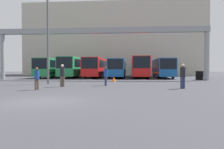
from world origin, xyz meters
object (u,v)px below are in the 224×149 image
bus_slot_0 (53,67)px  pedestrian_mid_left (106,76)px  bus_slot_2 (96,67)px  pedestrian_near_left (62,75)px  bus_slot_4 (140,66)px  pedestrian_mid_right (37,78)px  traffic_cone (114,79)px  tire_stack (199,75)px  pedestrian_near_center (183,76)px  bus_slot_5 (163,67)px  lamp_post (48,36)px  bus_slot_3 (118,67)px  bus_slot_1 (74,66)px

bus_slot_0 → pedestrian_mid_left: size_ratio=6.72×
bus_slot_0 → bus_slot_2: (7.32, -0.08, 0.04)m
bus_slot_2 → pedestrian_near_left: size_ratio=5.99×
bus_slot_4 → pedestrian_mid_right: size_ratio=7.51×
traffic_cone → tire_stack: bearing=23.8°
bus_slot_0 → bus_slot_4: bearing=1.4°
pedestrian_mid_right → bus_slot_0: bearing=54.8°
traffic_cone → pedestrian_mid_left: bearing=-92.2°
bus_slot_0 → pedestrian_mid_left: bearing=-57.4°
pedestrian_near_left → traffic_cone: size_ratio=3.27×
pedestrian_mid_left → pedestrian_near_center: pedestrian_near_center is taller
bus_slot_4 → pedestrian_mid_left: bearing=-101.8°
bus_slot_2 → bus_slot_5: (10.98, -0.23, -0.10)m
lamp_post → bus_slot_3: bearing=69.9°
pedestrian_near_left → bus_slot_4: bearing=36.3°
bus_slot_4 → traffic_cone: bearing=-106.6°
bus_slot_5 → tire_stack: size_ratio=8.75×
bus_slot_1 → lamp_post: bearing=-84.5°
pedestrian_mid_right → pedestrian_near_center: bearing=-42.0°
bus_slot_4 → traffic_cone: 12.12m
bus_slot_2 → tire_stack: bus_slot_2 is taller
bus_slot_4 → pedestrian_near_center: size_ratio=6.45×
tire_stack → lamp_post: lamp_post is taller
pedestrian_mid_left → tire_stack: pedestrian_mid_left is taller
bus_slot_1 → pedestrian_near_left: bus_slot_1 is taller
bus_slot_0 → pedestrian_mid_right: size_ratio=7.05×
bus_slot_3 → lamp_post: 17.18m
traffic_cone → pedestrian_near_left: bearing=-116.1°
pedestrian_mid_left → pedestrian_mid_right: (-4.37, -4.15, -0.04)m
pedestrian_near_left → pedestrian_mid_right: bearing=-142.5°
bus_slot_3 → pedestrian_near_left: bus_slot_3 is taller
bus_slot_5 → pedestrian_mid_right: 24.07m
traffic_cone → bus_slot_1: bearing=123.7°
pedestrian_mid_left → traffic_cone: bearing=-14.4°
bus_slot_4 → pedestrian_near_center: bearing=-83.2°
lamp_post → bus_slot_5: bearing=49.2°
bus_slot_4 → lamp_post: bearing=-120.8°
bus_slot_4 → bus_slot_5: size_ratio=1.13×
bus_slot_5 → pedestrian_near_center: (-1.29, -19.12, -0.76)m
pedestrian_mid_right → bus_slot_1: bearing=45.4°
bus_slot_4 → bus_slot_5: bus_slot_4 is taller
pedestrian_near_left → tire_stack: (14.67, 12.31, -0.37)m
pedestrian_mid_left → traffic_cone: 6.06m
bus_slot_2 → pedestrian_near_left: bus_slot_2 is taller
pedestrian_near_center → pedestrian_mid_right: (-10.40, -1.90, -0.14)m
pedestrian_near_center → pedestrian_near_left: size_ratio=1.00×
lamp_post → pedestrian_mid_left: bearing=-16.0°
bus_slot_3 → pedestrian_mid_left: size_ratio=7.19×
pedestrian_near_center → bus_slot_1: bearing=-74.0°
bus_slot_1 → traffic_cone: size_ratio=20.44×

